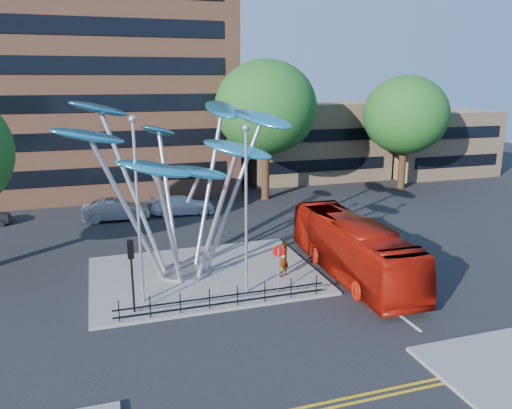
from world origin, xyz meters
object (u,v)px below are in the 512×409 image
object	(u,v)px
leaf_sculpture	(178,150)
parked_car_right	(183,205)
parked_car_mid	(116,210)
tree_far	(406,115)
red_bus	(353,248)
street_lamp_left	(137,195)
street_lamp_right	(246,195)
pedestrian	(283,259)
tree_right	(266,108)
no_entry_sign_island	(279,260)
traffic_light_island	(131,261)

from	to	relation	value
leaf_sculpture	parked_car_right	xyz separation A→B (m)	(2.17, 12.48, -6.15)
parked_car_mid	parked_car_right	xyz separation A→B (m)	(5.14, 0.23, -0.09)
leaf_sculpture	parked_car_mid	world-z (taller)	leaf_sculpture
tree_far	red_bus	xyz separation A→B (m)	(-15.27, -18.31, -5.53)
red_bus	parked_car_mid	xyz separation A→B (m)	(-11.76, 15.25, -0.77)
street_lamp_left	street_lamp_right	size ratio (longest dim) A/B	1.06
tree_far	parked_car_right	distance (m)	22.98
tree_far	red_bus	bearing A→B (deg)	-129.83
street_lamp_left	parked_car_right	size ratio (longest dim) A/B	1.77
parked_car_mid	pedestrian	bearing A→B (deg)	-149.14
pedestrian	red_bus	bearing A→B (deg)	140.70
tree_right	parked_car_mid	size ratio (longest dim) A/B	2.47
no_entry_sign_island	pedestrian	size ratio (longest dim) A/B	1.26
red_bus	leaf_sculpture	bearing A→B (deg)	163.02
traffic_light_island	parked_car_right	xyz separation A→B (m)	(5.10, 16.67, -1.89)
tree_far	pedestrian	world-z (taller)	tree_far
leaf_sculpture	no_entry_sign_island	distance (m)	7.71
tree_far	parked_car_mid	world-z (taller)	tree_far
street_lamp_right	no_entry_sign_island	bearing A→B (deg)	-17.87
street_lamp_left	parked_car_mid	xyz separation A→B (m)	(-0.54, 15.44, -4.55)
no_entry_sign_island	red_bus	distance (m)	4.88
tree_right	pedestrian	distance (m)	19.58
red_bus	pedestrian	xyz separation A→B (m)	(-3.75, 0.69, -0.45)
tree_right	traffic_light_island	xyz separation A→B (m)	(-13.00, -19.50, -5.42)
tree_right	parked_car_right	xyz separation A→B (m)	(-7.90, -2.83, -7.31)
traffic_light_island	red_bus	world-z (taller)	traffic_light_island
parked_car_mid	leaf_sculpture	bearing A→B (deg)	-164.36
street_lamp_right	traffic_light_island	size ratio (longest dim) A/B	2.42
street_lamp_right	tree_right	bearing A→B (deg)	68.46
street_lamp_left	pedestrian	world-z (taller)	street_lamp_left
street_lamp_right	parked_car_right	xyz separation A→B (m)	(-0.40, 16.17, -4.37)
tree_far	parked_car_right	bearing A→B (deg)	-172.62
red_bus	pedestrian	bearing A→B (deg)	171.37
no_entry_sign_island	tree_far	bearing A→B (deg)	44.25
red_bus	pedestrian	size ratio (longest dim) A/B	5.82
tree_right	street_lamp_left	xyz separation A→B (m)	(-12.50, -18.50, -2.68)
tree_far	traffic_light_island	distance (m)	33.61
parked_car_right	red_bus	bearing A→B (deg)	-151.55
leaf_sculpture	street_lamp_right	bearing A→B (deg)	-55.09
leaf_sculpture	traffic_light_island	bearing A→B (deg)	-125.04
street_lamp_left	parked_car_mid	size ratio (longest dim) A/B	1.79
tree_right	parked_car_mid	xyz separation A→B (m)	(-13.04, -3.06, -7.23)
red_bus	parked_car_right	size ratio (longest dim) A/B	2.27
parked_car_right	no_entry_sign_island	bearing A→B (deg)	-168.22
leaf_sculpture	no_entry_sign_island	bearing A→B (deg)	-45.67
street_lamp_left	parked_car_mid	distance (m)	16.10
street_lamp_left	traffic_light_island	bearing A→B (deg)	-116.57
pedestrian	parked_car_right	bearing A→B (deg)	-107.87
tree_far	parked_car_right	size ratio (longest dim) A/B	2.17
tree_far	pedestrian	distance (m)	26.61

